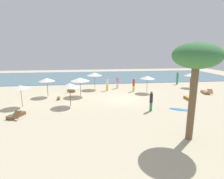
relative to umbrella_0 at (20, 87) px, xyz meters
The scene contains 21 objects.
ground_plane 10.29m from the umbrella_0, ahead, with size 60.00×60.00×0.00m, color beige.
ocean_water 21.12m from the umbrella_0, 61.65° to the left, with size 48.00×16.00×0.06m, color slate.
umbrella_0 is the anchor object (origin of this frame).
umbrella_1 14.31m from the umbrella_0, 16.83° to the left, with size 1.84×1.84×2.15m.
umbrella_2 10.00m from the umbrella_0, 44.14° to the left, with size 2.04×2.04×2.32m.
umbrella_3 6.38m from the umbrella_0, 32.39° to the left, with size 2.21×2.21×2.20m.
umbrella_4 4.60m from the umbrella_0, ahead, with size 1.85×1.85×2.26m.
umbrella_5 4.01m from the umbrella_0, 66.36° to the left, with size 1.82×1.82×2.20m.
umbrella_6 21.79m from the umbrella_0, 17.11° to the left, with size 1.82×1.82×2.09m.
lounger_0 3.39m from the umbrella_0, 80.14° to the right, with size 1.23×1.79×0.68m.
lounger_1 21.10m from the umbrella_0, ahead, with size 0.98×1.80×0.67m.
lounger_2 7.42m from the umbrella_0, 55.62° to the left, with size 1.07×1.74×0.74m.
lounger_3 17.37m from the umbrella_0, ahead, with size 0.62×1.68×0.71m.
person_0 12.69m from the umbrella_0, 34.87° to the left, with size 0.48×0.48×1.74m.
person_1 13.19m from the umbrella_0, 22.35° to the left, with size 0.42×0.42×1.78m.
person_2 10.63m from the umbrella_0, 33.79° to the left, with size 0.37×0.37×1.74m.
person_3 12.22m from the umbrella_0, 12.91° to the right, with size 0.29×0.29×1.80m.
person_4 22.05m from the umbrella_0, 23.97° to the left, with size 0.46×0.46×1.93m.
palm_0 15.14m from the umbrella_0, 32.60° to the right, with size 2.72×2.72×5.83m.
dog 4.14m from the umbrella_0, 35.07° to the left, with size 0.43×0.82×0.37m.
surfboard 15.03m from the umbrella_0, 10.59° to the right, with size 1.89×1.41×0.07m.
Camera 1 is at (-3.48, -19.17, 5.44)m, focal length 29.13 mm.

